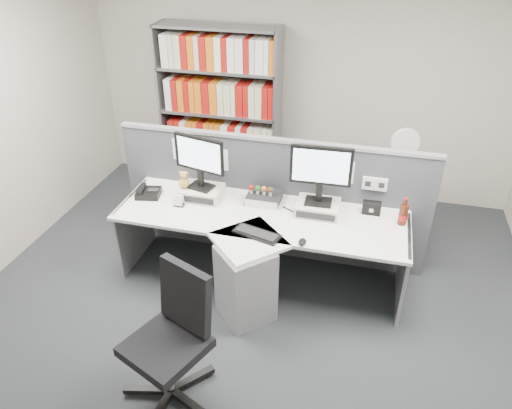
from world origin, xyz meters
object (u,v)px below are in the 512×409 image
(cola_bottle, at_px, (403,214))
(desk_fan, at_px, (404,145))
(desktop_pc, at_px, (264,197))
(speaker, at_px, (372,208))
(filing_cabinet, at_px, (395,202))
(desk_calendar, at_px, (179,201))
(shelving_unit, at_px, (220,115))
(keyboard, at_px, (257,234))
(desk_phone, at_px, (148,193))
(desk, at_px, (254,253))
(office_chair, at_px, (174,335))
(monitor_right, at_px, (321,170))
(monitor_left, at_px, (199,158))
(mouse, at_px, (302,242))

(cola_bottle, height_order, desk_fan, desk_fan)
(desktop_pc, height_order, speaker, speaker)
(speaker, distance_m, filing_cabinet, 1.03)
(desk_calendar, xyz_separation_m, speaker, (1.71, 0.31, 0.01))
(shelving_unit, bearing_deg, keyboard, -64.07)
(desk_calendar, bearing_deg, cola_bottle, 5.74)
(desk_phone, bearing_deg, desk_calendar, -15.04)
(desk, height_order, desk_fan, desk_fan)
(shelving_unit, bearing_deg, office_chair, -78.15)
(monitor_right, xyz_separation_m, cola_bottle, (0.73, -0.01, -0.33))
(monitor_right, relative_size, keyboard, 1.27)
(desktop_pc, bearing_deg, desk_calendar, -159.47)
(cola_bottle, bearing_deg, desk_phone, -177.45)
(monitor_left, bearing_deg, desk, -31.97)
(desk_fan, bearing_deg, desk, -130.61)
(desk_phone, xyz_separation_m, shelving_unit, (0.21, 1.57, 0.22))
(cola_bottle, bearing_deg, desk_fan, 90.85)
(desk_calendar, relative_size, office_chair, 0.11)
(speaker, bearing_deg, desktop_pc, -177.88)
(desk, relative_size, cola_bottle, 10.14)
(cola_bottle, xyz_separation_m, desk_fan, (-0.02, 1.02, 0.20))
(monitor_left, height_order, desktop_pc, monitor_left)
(cola_bottle, bearing_deg, keyboard, -157.77)
(desktop_pc, xyz_separation_m, desk_calendar, (-0.74, -0.28, 0.01))
(keyboard, distance_m, desk_fan, 1.91)
(keyboard, height_order, office_chair, office_chair)
(shelving_unit, bearing_deg, desk_phone, -97.75)
(desk, xyz_separation_m, speaker, (0.95, 0.49, 0.32))
(desk_calendar, xyz_separation_m, office_chair, (0.49, -1.33, -0.22))
(keyboard, bearing_deg, desk, 115.33)
(monitor_left, distance_m, desk_fan, 2.08)
(monitor_left, relative_size, desk_fan, 1.02)
(speaker, height_order, cola_bottle, cola_bottle)
(keyboard, height_order, desk_fan, desk_fan)
(desk_fan, bearing_deg, desk_phone, -154.06)
(keyboard, xyz_separation_m, office_chair, (-0.32, -1.06, -0.19))
(desk_calendar, relative_size, cola_bottle, 0.43)
(monitor_right, bearing_deg, desk_phone, -176.07)
(desk, bearing_deg, filing_cabinet, 49.39)
(speaker, bearing_deg, desk_phone, -173.99)
(monitor_right, relative_size, shelving_unit, 0.27)
(monitor_left, relative_size, keyboard, 1.20)
(cola_bottle, distance_m, desk_fan, 1.04)
(desk, xyz_separation_m, cola_bottle, (1.22, 0.38, 0.36))
(monitor_left, height_order, cola_bottle, monitor_left)
(desk_fan, height_order, office_chair, desk_fan)
(monitor_right, bearing_deg, desk_calendar, -170.66)
(desktop_pc, height_order, filing_cabinet, desktop_pc)
(keyboard, height_order, mouse, mouse)
(keyboard, height_order, desk_phone, desk_phone)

